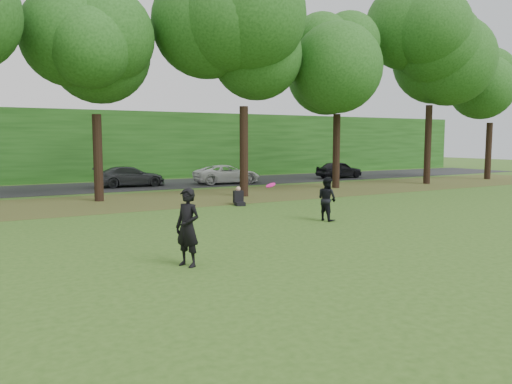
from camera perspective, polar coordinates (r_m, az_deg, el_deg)
ground at (r=13.54m, az=8.49°, el=-6.59°), size 120.00×120.00×0.00m
leaf_litter at (r=24.94m, az=-10.27°, el=-0.82°), size 60.00×7.00×0.01m
street at (r=32.55m, az=-14.97°, el=0.67°), size 70.00×7.00×0.02m
far_hedge at (r=38.26m, az=-17.37°, el=5.10°), size 70.00×3.00×5.00m
player_left at (r=11.67m, az=-7.82°, el=-4.03°), size 0.68×0.79×1.83m
player_right at (r=18.25m, az=8.11°, el=-0.80°), size 0.70×0.84×1.58m
parked_cars at (r=31.18m, az=-18.26°, el=1.57°), size 36.95×3.50×1.45m
frisbee at (r=13.88m, az=1.69°, el=0.78°), size 0.36×0.38×0.17m
seated_person at (r=22.43m, az=-1.99°, el=-0.70°), size 0.57×0.80×0.83m
tree_line at (r=25.07m, az=-11.34°, el=17.20°), size 55.30×7.90×12.31m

